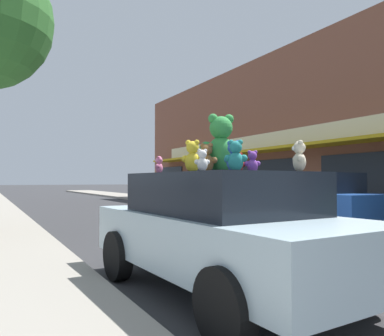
{
  "coord_description": "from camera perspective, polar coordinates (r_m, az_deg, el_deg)",
  "views": [
    {
      "loc": [
        -5.19,
        -4.65,
        1.38
      ],
      "look_at": [
        -1.52,
        1.98,
        1.64
      ],
      "focal_mm": 35.0,
      "sensor_mm": 36.0,
      "label": 1
    }
  ],
  "objects": [
    {
      "name": "ground_plane",
      "position": [
        7.1,
        19.32,
        -13.03
      ],
      "size": [
        260.0,
        260.0,
        0.0
      ],
      "primitive_type": "plane",
      "color": "#333335"
    },
    {
      "name": "plush_art_car",
      "position": [
        4.67,
        4.31,
        -9.21
      ],
      "size": [
        2.05,
        4.08,
        1.48
      ],
      "rotation": [
        0.0,
        0.0,
        0.04
      ],
      "color": "#ADC6D1",
      "rests_on": "ground_plane"
    },
    {
      "name": "teddy_bear_giant",
      "position": [
        4.78,
        4.43,
        3.57
      ],
      "size": [
        0.57,
        0.39,
        0.75
      ],
      "rotation": [
        0.0,
        0.0,
        2.86
      ],
      "color": "green",
      "rests_on": "plush_art_car"
    },
    {
      "name": "teddy_bear_red",
      "position": [
        4.79,
        7.02,
        0.73
      ],
      "size": [
        0.19,
        0.17,
        0.26
      ],
      "rotation": [
        0.0,
        0.0,
        2.5
      ],
      "color": "red",
      "rests_on": "plush_art_car"
    },
    {
      "name": "teddy_bear_cream",
      "position": [
        4.23,
        16.01,
        1.67
      ],
      "size": [
        0.2,
        0.25,
        0.34
      ],
      "rotation": [
        0.0,
        0.0,
        4.2
      ],
      "color": "beige",
      "rests_on": "plush_art_car"
    },
    {
      "name": "teddy_bear_white",
      "position": [
        3.9,
        1.59,
        1.16
      ],
      "size": [
        0.18,
        0.12,
        0.24
      ],
      "rotation": [
        0.0,
        0.0,
        2.95
      ],
      "color": "white",
      "rests_on": "plush_art_car"
    },
    {
      "name": "teddy_bear_yellow",
      "position": [
        4.35,
        0.08,
        1.74
      ],
      "size": [
        0.25,
        0.26,
        0.38
      ],
      "rotation": [
        0.0,
        0.0,
        2.33
      ],
      "color": "yellow",
      "rests_on": "plush_art_car"
    },
    {
      "name": "teddy_bear_purple",
      "position": [
        4.79,
        9.21,
        0.9
      ],
      "size": [
        0.22,
        0.16,
        0.29
      ],
      "rotation": [
        0.0,
        0.0,
        2.73
      ],
      "color": "purple",
      "rests_on": "plush_art_car"
    },
    {
      "name": "teddy_bear_blue",
      "position": [
        4.4,
        6.41,
        1.69
      ],
      "size": [
        0.21,
        0.28,
        0.38
      ],
      "rotation": [
        0.0,
        0.0,
        2.0
      ],
      "color": "blue",
      "rests_on": "plush_art_car"
    },
    {
      "name": "teddy_bear_teal",
      "position": [
        4.03,
        6.7,
        1.8
      ],
      "size": [
        0.24,
        0.22,
        0.34
      ],
      "rotation": [
        0.0,
        0.0,
        2.47
      ],
      "color": "teal",
      "rests_on": "plush_art_car"
    },
    {
      "name": "teddy_bear_brown",
      "position": [
        4.59,
        2.26,
        1.48
      ],
      "size": [
        0.24,
        0.26,
        0.37
      ],
      "rotation": [
        0.0,
        0.0,
        2.27
      ],
      "color": "olive",
      "rests_on": "plush_art_car"
    },
    {
      "name": "teddy_bear_pink",
      "position": [
        5.16,
        -5.04,
        0.43
      ],
      "size": [
        0.16,
        0.17,
        0.24
      ],
      "rotation": [
        0.0,
        0.0,
        4.0
      ],
      "color": "pink",
      "rests_on": "plush_art_car"
    },
    {
      "name": "parked_car_far_center",
      "position": [
        11.13,
        16.5,
        -4.54
      ],
      "size": [
        1.95,
        4.65,
        1.59
      ],
      "color": "#1E4793",
      "rests_on": "ground_plane"
    }
  ]
}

